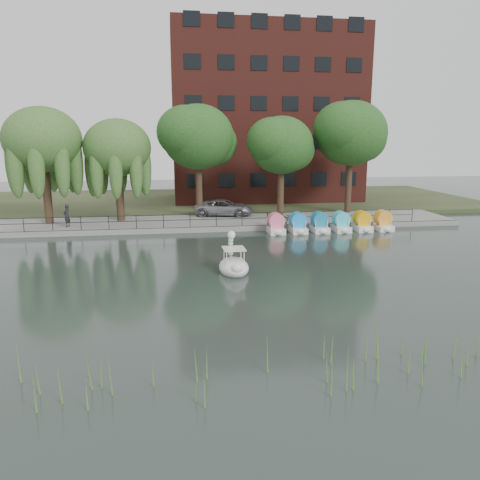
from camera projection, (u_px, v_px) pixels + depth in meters
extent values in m
plane|color=#3B4944|center=(242.00, 283.00, 23.13)|extent=(120.00, 120.00, 0.00)
cube|color=gray|center=(213.00, 223.00, 38.56)|extent=(40.00, 6.00, 0.40)
cube|color=gray|center=(217.00, 229.00, 35.71)|extent=(40.00, 0.25, 0.40)
cube|color=#47512D|center=(202.00, 201.00, 52.10)|extent=(60.00, 22.00, 0.36)
cylinder|color=black|center=(216.00, 214.00, 35.66)|extent=(32.00, 0.04, 0.04)
cylinder|color=black|center=(216.00, 219.00, 35.74)|extent=(32.00, 0.04, 0.04)
cylinder|color=black|center=(216.00, 220.00, 35.75)|extent=(0.05, 0.05, 1.00)
cube|color=#4C1E16|center=(265.00, 116.00, 51.12)|extent=(20.00, 10.00, 18.00)
cylinder|color=#473323|center=(48.00, 197.00, 36.73)|extent=(0.60, 0.60, 4.20)
ellipsoid|color=#5E853D|center=(42.00, 139.00, 35.79)|extent=(5.88, 5.88, 5.00)
cylinder|color=#473323|center=(120.00, 197.00, 38.03)|extent=(0.60, 0.60, 3.80)
ellipsoid|color=#5E853D|center=(117.00, 147.00, 37.18)|extent=(5.32, 5.32, 4.52)
cylinder|color=#473323|center=(199.00, 190.00, 39.83)|extent=(0.60, 0.60, 4.50)
ellipsoid|color=#336827|center=(198.00, 137.00, 38.88)|extent=(6.00, 6.00, 5.10)
cylinder|color=#473323|center=(281.00, 192.00, 40.38)|extent=(0.60, 0.60, 4.05)
ellipsoid|color=#336827|center=(281.00, 145.00, 39.52)|extent=(5.40, 5.40, 4.59)
cylinder|color=#473323|center=(348.00, 186.00, 42.18)|extent=(0.60, 0.60, 4.72)
ellipsoid|color=#336827|center=(351.00, 133.00, 41.18)|extent=(6.30, 6.30, 5.36)
imported|color=gray|center=(224.00, 206.00, 40.62)|extent=(3.74, 6.18, 1.60)
imported|color=gray|center=(291.00, 218.00, 36.76)|extent=(1.23, 1.82, 1.00)
imported|color=black|center=(67.00, 214.00, 35.41)|extent=(0.69, 0.83, 1.98)
ellipsoid|color=white|center=(234.00, 267.00, 24.90)|extent=(1.62, 2.52, 0.55)
cube|color=white|center=(234.00, 263.00, 24.75)|extent=(1.04, 1.13, 0.28)
cube|color=white|center=(234.00, 249.00, 24.63)|extent=(1.18, 1.27, 0.06)
ellipsoid|color=white|center=(237.00, 269.00, 23.83)|extent=(0.59, 0.46, 0.51)
sphere|color=white|center=(231.00, 235.00, 25.35)|extent=(0.44, 0.44, 0.44)
cone|color=black|center=(231.00, 234.00, 25.64)|extent=(0.19, 0.24, 0.18)
cylinder|color=yellow|center=(231.00, 235.00, 25.51)|extent=(0.24, 0.10, 0.24)
cube|color=white|center=(276.00, 230.00, 35.15)|extent=(1.15, 1.70, 0.44)
cylinder|color=pink|center=(276.00, 221.00, 35.09)|extent=(0.90, 1.20, 0.90)
cube|color=white|center=(298.00, 230.00, 35.39)|extent=(1.15, 1.70, 0.44)
cylinder|color=#2190EA|center=(298.00, 220.00, 35.33)|extent=(0.90, 1.20, 0.90)
cube|color=white|center=(320.00, 229.00, 35.62)|extent=(1.15, 1.70, 0.44)
cylinder|color=teal|center=(320.00, 220.00, 35.56)|extent=(0.90, 1.20, 0.90)
cube|color=white|center=(341.00, 229.00, 35.86)|extent=(1.15, 1.70, 0.44)
cylinder|color=#3ECDDA|center=(341.00, 219.00, 35.80)|extent=(0.90, 1.20, 0.90)
cube|color=white|center=(362.00, 228.00, 36.10)|extent=(1.15, 1.70, 0.44)
cylinder|color=#ECA50E|center=(362.00, 218.00, 36.04)|extent=(0.90, 1.20, 0.90)
cube|color=white|center=(383.00, 227.00, 36.34)|extent=(1.15, 1.70, 0.44)
cylinder|color=#F7A02E|center=(383.00, 218.00, 36.28)|extent=(0.90, 1.20, 0.90)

